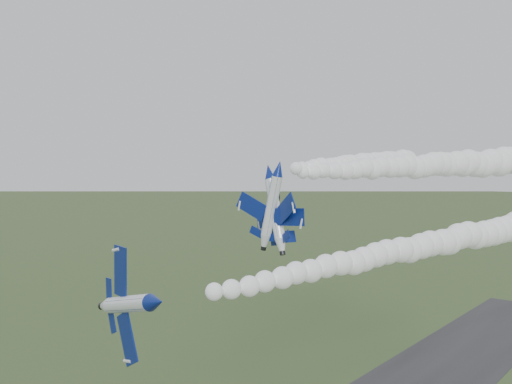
% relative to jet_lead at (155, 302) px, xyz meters
% --- Properties ---
extents(jet_lead, '(6.62, 14.40, 11.71)m').
position_rel_jet_lead_xyz_m(jet_lead, '(0.00, 0.00, 0.00)').
color(jet_lead, white).
extents(smoke_trail_jet_lead, '(20.73, 66.86, 4.45)m').
position_rel_jet_lead_xyz_m(smoke_trail_jet_lead, '(9.54, 36.91, 1.72)').
color(smoke_trail_jet_lead, white).
extents(jet_pair_left, '(9.91, 11.98, 4.15)m').
position_rel_jet_lead_xyz_m(jet_pair_left, '(-7.16, 26.57, 11.74)').
color(jet_pair_left, white).
extents(smoke_trail_jet_pair_left, '(26.62, 51.23, 5.07)m').
position_rel_jet_lead_xyz_m(smoke_trail_jet_pair_left, '(4.02, 54.40, 12.55)').
color(smoke_trail_jet_pair_left, white).
extents(jet_pair_right, '(10.10, 12.21, 3.50)m').
position_rel_jet_lead_xyz_m(jet_pair_right, '(-4.42, 25.16, 12.23)').
color(jet_pair_right, white).
extents(smoke_trail_jet_pair_right, '(13.94, 60.98, 4.86)m').
position_rel_jet_lead_xyz_m(smoke_trail_jet_pair_right, '(-9.49, 58.23, 12.81)').
color(smoke_trail_jet_pair_right, white).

